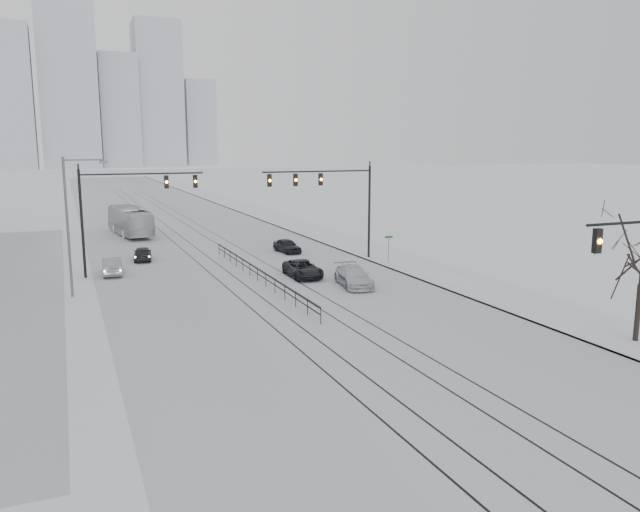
{
  "coord_description": "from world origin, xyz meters",
  "views": [
    {
      "loc": [
        -12.59,
        -12.53,
        9.72
      ],
      "look_at": [
        1.31,
        21.29,
        3.2
      ],
      "focal_mm": 35.0,
      "sensor_mm": 36.0,
      "label": 1
    }
  ],
  "objects": [
    {
      "name": "sedan_nb_right",
      "position": [
        5.7,
        25.8,
        0.69
      ],
      "size": [
        2.64,
        4.98,
        1.38
      ],
      "primitive_type": "imported",
      "rotation": [
        0.0,
        0.0,
        -0.16
      ],
      "color": "silver",
      "rests_on": "ground"
    },
    {
      "name": "sedan_sb_outer",
      "position": [
        -9.56,
        36.35,
        0.66
      ],
      "size": [
        1.62,
        4.07,
        1.32
      ],
      "primitive_type": "imported",
      "rotation": [
        0.0,
        0.0,
        3.09
      ],
      "color": "gray",
      "rests_on": "ground"
    },
    {
      "name": "median_fence",
      "position": [
        0.0,
        30.0,
        0.53
      ],
      "size": [
        0.06,
        24.0,
        1.0
      ],
      "color": "black",
      "rests_on": "ground"
    },
    {
      "name": "sedan_sb_inner",
      "position": [
        -6.72,
        41.51,
        0.61
      ],
      "size": [
        1.89,
        3.73,
        1.22
      ],
      "primitive_type": "imported",
      "rotation": [
        0.0,
        0.0,
        3.01
      ],
      "color": "black",
      "rests_on": "ground"
    },
    {
      "name": "sedan_nb_front",
      "position": [
        3.52,
        30.02,
        0.63
      ],
      "size": [
        2.22,
        4.59,
        1.26
      ],
      "primitive_type": "imported",
      "rotation": [
        0.0,
        0.0,
        -0.03
      ],
      "color": "black",
      "rests_on": "ground"
    },
    {
      "name": "sidewalk_east",
      "position": [
        13.5,
        60.0,
        0.08
      ],
      "size": [
        5.0,
        260.0,
        0.16
      ],
      "primitive_type": "cube",
      "color": "silver",
      "rests_on": "ground"
    },
    {
      "name": "tram_rails",
      "position": [
        -0.0,
        40.0,
        0.02
      ],
      "size": [
        5.3,
        180.0,
        0.01
      ],
      "color": "black",
      "rests_on": "ground"
    },
    {
      "name": "street_sign",
      "position": [
        11.8,
        32.0,
        1.61
      ],
      "size": [
        0.7,
        0.06,
        2.4
      ],
      "color": "#595B60",
      "rests_on": "ground"
    },
    {
      "name": "box_truck",
      "position": [
        -6.12,
        57.67,
        1.54
      ],
      "size": [
        3.92,
        11.26,
        3.07
      ],
      "primitive_type": "imported",
      "rotation": [
        0.0,
        0.0,
        3.27
      ],
      "color": "silver",
      "rests_on": "ground"
    },
    {
      "name": "skyline",
      "position": [
        5.02,
        273.63,
        30.65
      ],
      "size": [
        96.0,
        48.0,
        72.0
      ],
      "color": "#A6AAB6",
      "rests_on": "ground"
    },
    {
      "name": "sedan_nb_far",
      "position": [
        6.01,
        40.64,
        0.63
      ],
      "size": [
        1.9,
        3.83,
        1.25
      ],
      "primitive_type": "imported",
      "rotation": [
        0.0,
        0.0,
        0.12
      ],
      "color": "black",
      "rests_on": "ground"
    },
    {
      "name": "traffic_mast_nw",
      "position": [
        -8.52,
        36.0,
        5.57
      ],
      "size": [
        9.1,
        0.37,
        8.0
      ],
      "color": "black",
      "rests_on": "ground"
    },
    {
      "name": "ground",
      "position": [
        0.0,
        0.0,
        0.0
      ],
      "size": [
        500.0,
        500.0,
        0.0
      ],
      "primitive_type": "plane",
      "color": "white",
      "rests_on": "ground"
    },
    {
      "name": "traffic_mast_ne",
      "position": [
        8.15,
        34.99,
        5.76
      ],
      "size": [
        9.6,
        0.37,
        8.0
      ],
      "color": "black",
      "rests_on": "ground"
    },
    {
      "name": "curb",
      "position": [
        11.05,
        60.0,
        0.06
      ],
      "size": [
        0.1,
        260.0,
        0.12
      ],
      "primitive_type": "cube",
      "color": "gray",
      "rests_on": "ground"
    },
    {
      "name": "road",
      "position": [
        0.0,
        60.0,
        0.01
      ],
      "size": [
        22.0,
        260.0,
        0.02
      ],
      "primitive_type": "cube",
      "color": "silver",
      "rests_on": "ground"
    },
    {
      "name": "street_light_west",
      "position": [
        -12.2,
        30.0,
        5.21
      ],
      "size": [
        2.73,
        0.25,
        9.0
      ],
      "color": "#595B60",
      "rests_on": "ground"
    }
  ]
}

